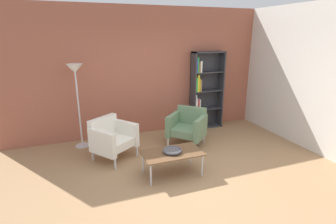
{
  "coord_description": "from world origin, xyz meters",
  "views": [
    {
      "loc": [
        -1.63,
        -3.37,
        2.31
      ],
      "look_at": [
        -0.07,
        0.84,
        0.95
      ],
      "focal_mm": 27.83,
      "sensor_mm": 36.0,
      "label": 1
    }
  ],
  "objects_px": {
    "decorative_bowl": "(172,150)",
    "armchair_corner_red": "(188,126)",
    "armchair_near_window": "(112,138)",
    "bookshelf_tall": "(204,92)",
    "floor_lamp_torchiere": "(76,79)",
    "coffee_table_low": "(172,154)"
  },
  "relations": [
    {
      "from": "decorative_bowl",
      "to": "armchair_corner_red",
      "type": "relative_size",
      "value": 0.34
    },
    {
      "from": "floor_lamp_torchiere",
      "to": "armchair_near_window",
      "type": "bearing_deg",
      "value": -55.3
    },
    {
      "from": "bookshelf_tall",
      "to": "armchair_corner_red",
      "type": "relative_size",
      "value": 2.0
    },
    {
      "from": "coffee_table_low",
      "to": "floor_lamp_torchiere",
      "type": "height_order",
      "value": "floor_lamp_torchiere"
    },
    {
      "from": "decorative_bowl",
      "to": "armchair_corner_red",
      "type": "xyz_separation_m",
      "value": [
        0.77,
        1.06,
        -0.02
      ]
    },
    {
      "from": "coffee_table_low",
      "to": "armchair_near_window",
      "type": "xyz_separation_m",
      "value": [
        -0.86,
        0.96,
        0.05
      ]
    },
    {
      "from": "decorative_bowl",
      "to": "armchair_corner_red",
      "type": "distance_m",
      "value": 1.31
    },
    {
      "from": "coffee_table_low",
      "to": "armchair_near_window",
      "type": "distance_m",
      "value": 1.29
    },
    {
      "from": "armchair_near_window",
      "to": "bookshelf_tall",
      "type": "bearing_deg",
      "value": -14.93
    },
    {
      "from": "armchair_corner_red",
      "to": "bookshelf_tall",
      "type": "bearing_deg",
      "value": 92.26
    },
    {
      "from": "coffee_table_low",
      "to": "armchair_corner_red",
      "type": "distance_m",
      "value": 1.31
    },
    {
      "from": "floor_lamp_torchiere",
      "to": "decorative_bowl",
      "type": "bearing_deg",
      "value": -51.17
    },
    {
      "from": "bookshelf_tall",
      "to": "armchair_corner_red",
      "type": "height_order",
      "value": "bookshelf_tall"
    },
    {
      "from": "armchair_near_window",
      "to": "floor_lamp_torchiere",
      "type": "bearing_deg",
      "value": 88.34
    },
    {
      "from": "armchair_near_window",
      "to": "armchair_corner_red",
      "type": "distance_m",
      "value": 1.63
    },
    {
      "from": "armchair_corner_red",
      "to": "floor_lamp_torchiere",
      "type": "height_order",
      "value": "floor_lamp_torchiere"
    },
    {
      "from": "decorative_bowl",
      "to": "armchair_near_window",
      "type": "xyz_separation_m",
      "value": [
        -0.86,
        0.96,
        -0.02
      ]
    },
    {
      "from": "coffee_table_low",
      "to": "armchair_near_window",
      "type": "relative_size",
      "value": 1.06
    },
    {
      "from": "bookshelf_tall",
      "to": "coffee_table_low",
      "type": "bearing_deg",
      "value": -129.41
    },
    {
      "from": "decorative_bowl",
      "to": "armchair_near_window",
      "type": "relative_size",
      "value": 0.34
    },
    {
      "from": "bookshelf_tall",
      "to": "armchair_corner_red",
      "type": "bearing_deg",
      "value": -133.36
    },
    {
      "from": "bookshelf_tall",
      "to": "coffee_table_low",
      "type": "xyz_separation_m",
      "value": [
        -1.57,
        -1.91,
        -0.55
      ]
    }
  ]
}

